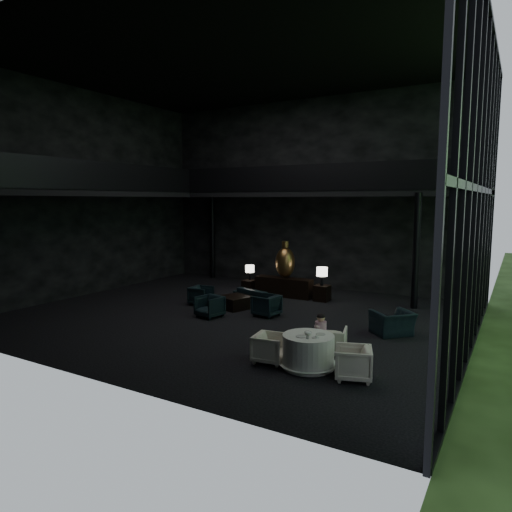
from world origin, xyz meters
The scene contains 35 objects.
floor centered at (0.00, 0.00, 0.00)m, with size 14.00×12.00×0.02m, color black.
ceiling centered at (0.00, 0.00, 8.00)m, with size 14.00×12.00×0.02m, color black.
wall_back centered at (0.00, 6.00, 4.00)m, with size 14.00×0.04×8.00m, color black.
wall_front centered at (0.00, -6.00, 4.00)m, with size 14.00×0.04×8.00m, color black.
wall_left centered at (-7.00, 0.00, 4.00)m, with size 0.04×12.00×8.00m, color black.
curtain_wall centered at (6.95, 0.00, 4.00)m, with size 0.20×12.00×8.00m, color black, non-canonical shape.
mezzanine_left centered at (-6.00, 0.00, 4.00)m, with size 2.00×12.00×0.25m, color black.
mezzanine_back centered at (1.00, 5.00, 4.00)m, with size 12.00×2.00×0.25m, color black.
railing_left centered at (-5.00, 0.00, 4.60)m, with size 0.06×12.00×1.00m, color black.
railing_back centered at (1.00, 4.00, 4.60)m, with size 12.00×0.06×1.00m, color black.
column_nw centered at (-5.00, 5.70, 2.00)m, with size 0.24×0.24×4.00m, color black.
column_ne centered at (4.80, 4.00, 2.00)m, with size 0.24×0.24×4.00m, color black.
console centered at (-0.02, 3.50, 0.37)m, with size 2.32×0.53×0.74m, color black.
bronze_urn centered at (-0.02, 3.60, 1.34)m, with size 0.76×0.76×1.42m.
side_table_left centered at (-1.62, 3.49, 0.25)m, with size 0.46×0.46×0.50m, color black.
table_lamp_left centered at (-1.62, 3.58, 0.93)m, with size 0.36×0.36×0.60m.
side_table_right centered at (1.58, 3.50, 0.29)m, with size 0.53×0.53×0.59m, color black.
table_lamp_right centered at (1.58, 3.46, 1.08)m, with size 0.41×0.41×0.69m.
sofa centered at (-0.31, 1.91, 0.33)m, with size 1.67×0.49×0.65m, color black.
lounge_armchair_west centered at (-1.97, 0.73, 0.34)m, with size 0.67×0.63×0.69m, color black.
lounge_armchair_east centered at (0.86, 0.48, 0.38)m, with size 0.74×0.70×0.77m, color black.
lounge_armchair_south centered at (-0.66, -0.56, 0.37)m, with size 0.72×0.68×0.74m, color black.
window_armchair centered at (4.92, 0.42, 0.43)m, with size 0.99×0.64×0.87m, color black.
coffee_table centered at (-0.59, 0.87, 0.21)m, with size 0.96×0.96×0.43m, color black.
dining_table centered at (3.89, -3.08, 0.33)m, with size 1.32×1.32×0.75m.
dining_chair_north centered at (4.01, -1.99, 0.36)m, with size 0.70×0.65×0.72m, color #EDE3C9.
dining_chair_east centered at (4.98, -3.22, 0.38)m, with size 0.73×0.69×0.75m, color beige.
dining_chair_west centered at (3.00, -3.21, 0.35)m, with size 0.67×0.63×0.69m, color silver.
child centered at (3.83, -2.18, 0.74)m, with size 0.28×0.28×0.59m.
plate_a centered at (3.81, -3.28, 0.76)m, with size 0.24×0.24×0.02m, color white.
plate_b centered at (4.11, -2.90, 0.76)m, with size 0.22×0.22×0.01m, color white.
saucer centered at (4.12, -3.20, 0.76)m, with size 0.16×0.16×0.01m, color white.
coffee_cup centered at (4.14, -3.19, 0.79)m, with size 0.07×0.07×0.05m, color white.
cereal_bowl centered at (3.86, -3.03, 0.79)m, with size 0.17×0.17×0.08m, color white.
cream_pot centered at (3.99, -3.35, 0.78)m, with size 0.06×0.06×0.07m, color #99999E.
Camera 1 is at (7.85, -12.22, 3.74)m, focal length 32.00 mm.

